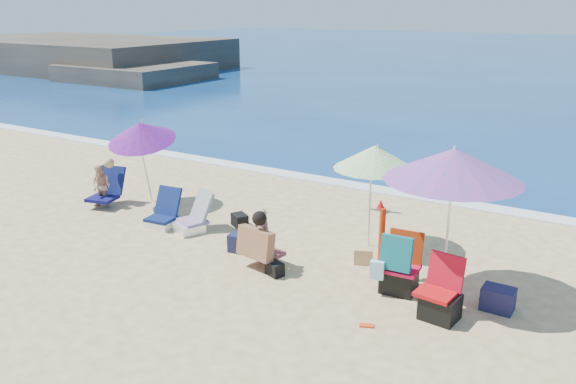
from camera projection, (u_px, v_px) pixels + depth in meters
The scene contains 19 objects.
ground at pixel (271, 281), 8.96m from camera, with size 120.00×120.00×0.00m.
foam at pixel (395, 192), 13.10m from camera, with size 120.00×0.50×0.04m.
headland at pixel (85, 60), 38.36m from camera, with size 20.50×11.50×2.60m.
umbrella_turquoise at pixel (453, 165), 8.02m from camera, with size 1.92×1.92×2.20m.
umbrella_striped at pixel (374, 157), 9.76m from camera, with size 1.38×1.38×1.83m.
umbrella_blue at pixel (141, 132), 11.88m from camera, with size 1.76×1.80×1.91m.
furled_umbrella at pixel (381, 236), 8.86m from camera, with size 0.19×0.16×1.25m.
chair_navy at pixel (163, 217), 11.11m from camera, with size 0.58×0.69×0.72m.
chair_rainbow at pixel (193, 221), 10.89m from camera, with size 0.74×0.83×0.72m.
camp_chair_left at pixel (440, 300), 7.83m from camera, with size 0.59×0.55×0.85m.
camp_chair_right at pixel (399, 271), 8.51m from camera, with size 0.63×0.66×0.93m.
person_center at pixel (260, 239), 9.31m from camera, with size 0.69×0.68×0.97m.
person_left at pixel (103, 185), 12.12m from camera, with size 0.69×0.88×1.00m.
bag_navy_a at pixel (241, 243), 9.98m from camera, with size 0.43×0.34×0.31m.
bag_black_a at pixel (240, 220), 11.12m from camera, with size 0.40×0.37×0.24m.
bag_tan at pixel (363, 256), 9.53m from camera, with size 0.36×0.32×0.26m.
bag_navy_b at pixel (498, 299), 8.06m from camera, with size 0.43×0.33×0.32m.
bag_black_b at pixel (275, 269), 9.11m from camera, with size 0.33×0.28×0.21m.
orange_item at pixel (366, 326), 7.68m from camera, with size 0.21×0.15×0.03m.
Camera 1 is at (4.45, -6.79, 4.02)m, focal length 36.58 mm.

